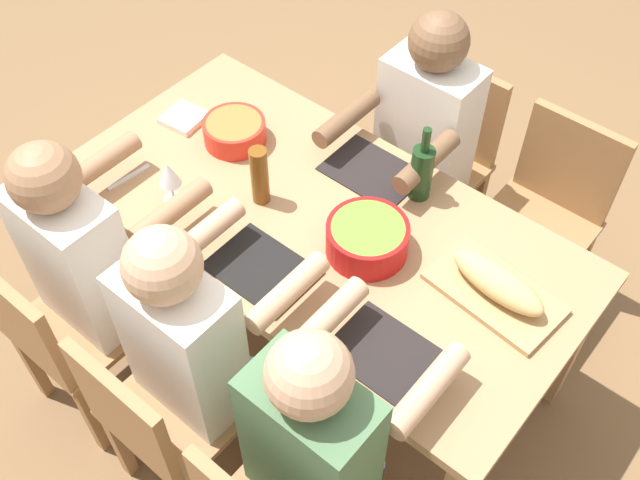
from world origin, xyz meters
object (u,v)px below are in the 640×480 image
object	(u,v)px
diner_near_left	(89,258)
diner_near_right	(321,439)
serving_bowl_fruit	(234,130)
cutting_board	(495,293)
serving_bowl_salad	(367,237)
chair_far_center	(440,153)
dining_table	(320,235)
chair_near_left	(61,331)
napkin_stack	(184,118)
diner_far_center	(419,137)
wine_bottle	(422,171)
chair_far_right	(547,210)
diner_near_center	(195,340)
bread_loaf	(498,282)
wine_glass	(169,175)
beer_bottle	(260,176)
chair_near_center	(160,417)

from	to	relation	value
diner_near_left	diner_near_right	distance (m)	0.97
serving_bowl_fruit	cutting_board	xyz separation A→B (m)	(1.08, 0.00, -0.04)
serving_bowl_salad	chair_far_center	bearing A→B (deg)	104.52
dining_table	chair_near_left	size ratio (longest dim) A/B	2.08
diner_near_right	serving_bowl_salad	distance (m)	0.65
serving_bowl_fruit	napkin_stack	bearing A→B (deg)	-169.12
serving_bowl_fruit	diner_far_center	bearing A→B (deg)	45.44
diner_near_left	cutting_board	xyz separation A→B (m)	(1.09, 0.68, 0.05)
napkin_stack	serving_bowl_fruit	bearing A→B (deg)	10.88
wine_bottle	diner_near_left	bearing A→B (deg)	-127.47
serving_bowl_fruit	napkin_stack	distance (m)	0.23
chair_far_right	chair_near_left	bearing A→B (deg)	-122.52
chair_far_right	serving_bowl_fruit	world-z (taller)	chair_far_right
chair_far_right	napkin_stack	distance (m)	1.41
chair_near_left	diner_near_left	size ratio (longest dim) A/B	0.71
diner_far_center	serving_bowl_fruit	xyz separation A→B (m)	(-0.48, -0.48, 0.09)
diner_near_center	serving_bowl_fruit	distance (m)	0.83
diner_near_left	bread_loaf	distance (m)	1.29
chair_far_center	diner_near_center	size ratio (longest dim) A/B	0.71
chair_near_left	chair_far_right	bearing A→B (deg)	57.48
diner_near_left	wine_glass	xyz separation A→B (m)	(0.06, 0.33, 0.16)
diner_far_center	wine_glass	xyz separation A→B (m)	(-0.43, -0.83, 0.16)
beer_bottle	wine_glass	xyz separation A→B (m)	(-0.22, -0.19, 0.01)
chair_far_center	beer_bottle	size ratio (longest dim) A/B	3.86
bread_loaf	beer_bottle	size ratio (longest dim) A/B	1.45
dining_table	serving_bowl_fruit	world-z (taller)	serving_bowl_fruit
chair_far_right	diner_near_right	distance (m)	1.36
bread_loaf	beer_bottle	distance (m)	0.83
wine_glass	diner_near_right	bearing A→B (deg)	-19.67
chair_far_center	diner_near_center	xyz separation A→B (m)	(-0.00, -1.34, 0.21)
bread_loaf	cutting_board	bearing A→B (deg)	0.00
wine_bottle	diner_near_right	bearing A→B (deg)	-71.06
diner_far_center	wine_glass	bearing A→B (deg)	-117.43
chair_far_right	chair_near_center	distance (m)	1.60
diner_near_left	chair_near_center	size ratio (longest dim) A/B	1.41
diner_near_left	wine_bottle	world-z (taller)	diner_near_left
wine_bottle	cutting_board	bearing A→B (deg)	-25.46
chair_far_center	chair_near_left	bearing A→B (deg)	-107.68
diner_far_center	wine_bottle	xyz separation A→B (m)	(0.19, -0.28, 0.15)
chair_near_center	cutting_board	bearing A→B (deg)	54.94
beer_bottle	napkin_stack	distance (m)	0.51
diner_near_center	beer_bottle	bearing A→B (deg)	111.75
diner_near_center	wine_bottle	size ratio (longest dim) A/B	4.14
dining_table	chair_near_left	bearing A→B (deg)	-122.52
wine_bottle	diner_far_center	bearing A→B (deg)	123.43
chair_near_center	serving_bowl_salad	xyz separation A→B (m)	(0.20, 0.75, 0.32)
diner_near_left	napkin_stack	distance (m)	0.67
chair_near_center	bread_loaf	size ratio (longest dim) A/B	2.66
serving_bowl_fruit	chair_far_center	bearing A→B (deg)	54.48
diner_near_left	beer_bottle	size ratio (longest dim) A/B	5.45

